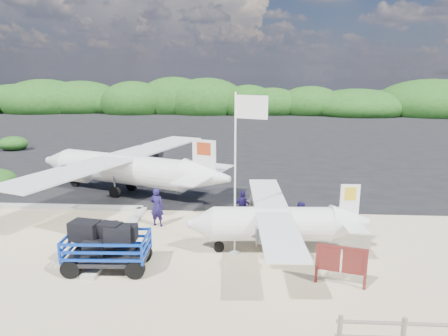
# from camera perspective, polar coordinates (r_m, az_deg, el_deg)

# --- Properties ---
(ground) EXTENTS (160.00, 160.00, 0.00)m
(ground) POSITION_cam_1_polar(r_m,az_deg,el_deg) (15.16, 0.40, -12.63)
(ground) COLOR beige
(asphalt_apron) EXTENTS (90.00, 50.00, 0.04)m
(asphalt_apron) POSITION_cam_1_polar(r_m,az_deg,el_deg) (44.12, 2.48, 4.70)
(asphalt_apron) COLOR #B2B2B2
(asphalt_apron) RESTS_ON ground
(lagoon) EXTENTS (9.00, 7.00, 0.40)m
(lagoon) POSITION_cam_1_polar(r_m,az_deg,el_deg) (19.15, -27.65, -8.54)
(lagoon) COLOR #B2B2B2
(lagoon) RESTS_ON ground
(vegetation_band) EXTENTS (124.00, 8.00, 4.40)m
(vegetation_band) POSITION_cam_1_polar(r_m,az_deg,el_deg) (68.93, 2.86, 7.83)
(vegetation_band) COLOR #B2B2B2
(vegetation_band) RESTS_ON ground
(baggage_cart) EXTENTS (3.09, 1.85, 1.51)m
(baggage_cart) POSITION_cam_1_polar(r_m,az_deg,el_deg) (14.88, -16.12, -13.73)
(baggage_cart) COLOR #0B35AD
(baggage_cart) RESTS_ON ground
(flagpole) EXTENTS (1.31, 0.94, 6.03)m
(flagpole) POSITION_cam_1_polar(r_m,az_deg,el_deg) (15.50, 1.51, -12.02)
(flagpole) COLOR white
(flagpole) RESTS_ON ground
(signboard) EXTENTS (1.68, 0.59, 1.39)m
(signboard) POSITION_cam_1_polar(r_m,az_deg,el_deg) (13.88, 16.16, -15.82)
(signboard) COLOR maroon
(signboard) RESTS_ON ground
(crew_a) EXTENTS (0.72, 0.57, 1.76)m
(crew_a) POSITION_cam_1_polar(r_m,az_deg,el_deg) (18.00, -9.55, -5.51)
(crew_a) COLOR #1B1349
(crew_a) RESTS_ON ground
(crew_b) EXTENTS (0.93, 0.84, 1.56)m
(crew_b) POSITION_cam_1_polar(r_m,az_deg,el_deg) (16.83, 10.75, -7.29)
(crew_b) COLOR #1B1349
(crew_b) RESTS_ON ground
(crew_c) EXTENTS (1.01, 0.49, 1.66)m
(crew_c) POSITION_cam_1_polar(r_m,az_deg,el_deg) (17.71, 2.70, -5.82)
(crew_c) COLOR #1B1349
(crew_c) RESTS_ON ground
(aircraft_large) EXTENTS (18.82, 18.82, 4.38)m
(aircraft_large) POSITION_cam_1_polar(r_m,az_deg,el_deg) (39.08, 29.23, 1.87)
(aircraft_large) COLOR #B2B2B2
(aircraft_large) RESTS_ON ground
(aircraft_small) EXTENTS (7.47, 7.47, 2.56)m
(aircraft_small) POSITION_cam_1_polar(r_m,az_deg,el_deg) (48.99, -9.60, 5.40)
(aircraft_small) COLOR #B2B2B2
(aircraft_small) RESTS_ON ground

